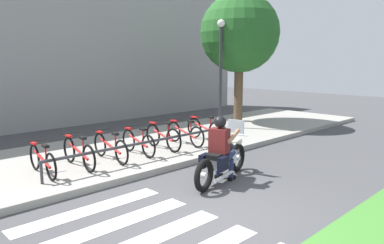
% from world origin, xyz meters
% --- Properties ---
extents(ground_plane, '(48.00, 48.00, 0.00)m').
position_xyz_m(ground_plane, '(0.00, 0.00, 0.00)').
color(ground_plane, '#424244').
extents(sidewalk, '(24.00, 4.40, 0.15)m').
position_xyz_m(sidewalk, '(0.00, 4.57, 0.07)').
color(sidewalk, gray).
rests_on(sidewalk, ground).
extents(crosswalk_stripe_2, '(2.80, 0.40, 0.01)m').
position_xyz_m(crosswalk_stripe_2, '(-1.19, 0.00, 0.00)').
color(crosswalk_stripe_2, white).
rests_on(crosswalk_stripe_2, ground).
extents(crosswalk_stripe_3, '(2.80, 0.40, 0.01)m').
position_xyz_m(crosswalk_stripe_3, '(-1.19, 0.80, 0.00)').
color(crosswalk_stripe_3, white).
rests_on(crosswalk_stripe_3, ground).
extents(crosswalk_stripe_4, '(2.80, 0.40, 0.01)m').
position_xyz_m(crosswalk_stripe_4, '(-1.19, 1.60, 0.00)').
color(crosswalk_stripe_4, white).
rests_on(crosswalk_stripe_4, ground).
extents(motorcycle, '(2.25, 0.88, 1.27)m').
position_xyz_m(motorcycle, '(1.72, 1.04, 0.47)').
color(motorcycle, black).
rests_on(motorcycle, ground).
extents(rider, '(0.72, 0.64, 1.46)m').
position_xyz_m(rider, '(1.64, 1.03, 0.84)').
color(rider, '#591919').
rests_on(rider, ground).
extents(bicycle_0, '(0.48, 1.61, 0.72)m').
position_xyz_m(bicycle_0, '(-1.14, 3.70, 0.48)').
color(bicycle_0, black).
rests_on(bicycle_0, sidewalk).
extents(bicycle_1, '(0.48, 1.72, 0.77)m').
position_xyz_m(bicycle_1, '(-0.30, 3.70, 0.50)').
color(bicycle_1, black).
rests_on(bicycle_1, sidewalk).
extents(bicycle_2, '(0.48, 1.71, 0.75)m').
position_xyz_m(bicycle_2, '(0.54, 3.70, 0.49)').
color(bicycle_2, black).
rests_on(bicycle_2, sidewalk).
extents(bicycle_3, '(0.48, 1.58, 0.74)m').
position_xyz_m(bicycle_3, '(1.39, 3.70, 0.49)').
color(bicycle_3, black).
rests_on(bicycle_3, sidewalk).
extents(bicycle_4, '(0.48, 1.63, 0.80)m').
position_xyz_m(bicycle_4, '(2.23, 3.70, 0.51)').
color(bicycle_4, black).
rests_on(bicycle_4, sidewalk).
extents(bicycle_5, '(0.48, 1.69, 0.75)m').
position_xyz_m(bicycle_5, '(3.08, 3.70, 0.50)').
color(bicycle_5, black).
rests_on(bicycle_5, sidewalk).
extents(bicycle_6, '(0.48, 1.65, 0.78)m').
position_xyz_m(bicycle_6, '(3.92, 3.70, 0.51)').
color(bicycle_6, black).
rests_on(bicycle_6, sidewalk).
extents(bike_rack, '(5.67, 0.07, 0.49)m').
position_xyz_m(bike_rack, '(1.39, 3.14, 0.58)').
color(bike_rack, '#333338').
rests_on(bike_rack, sidewalk).
extents(street_lamp, '(0.28, 0.28, 4.07)m').
position_xyz_m(street_lamp, '(6.06, 4.97, 2.48)').
color(street_lamp, '#2D2D33').
rests_on(street_lamp, ground).
extents(tree_near_rack, '(3.15, 3.15, 5.28)m').
position_xyz_m(tree_near_rack, '(7.63, 5.37, 3.67)').
color(tree_near_rack, brown).
rests_on(tree_near_rack, ground).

